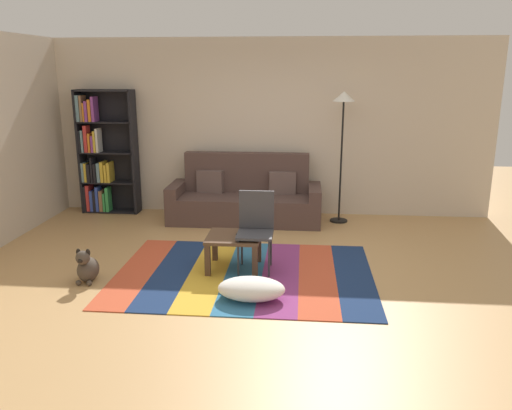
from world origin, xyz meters
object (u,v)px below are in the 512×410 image
Objects in this scene: pouf at (251,289)px; folding_chair at (256,224)px; couch at (245,199)px; coffee_table at (234,242)px; standing_lamp at (343,114)px; dog at (87,268)px; tv_remote at (240,236)px; bookshelf at (101,157)px.

folding_chair is (-0.03, 0.84, 0.41)m from pouf.
couch reaches higher than coffee_table.
standing_lamp is 2.14× the size of folding_chair.
dog is 1.69m from tv_remote.
bookshelf is 3.48m from folding_chair.
standing_lamp is 12.85× the size of tv_remote.
standing_lamp is (1.41, 0.06, 1.27)m from couch.
folding_chair is at bearing 9.46° from coffee_table.
dog is (0.88, -2.76, -0.73)m from bookshelf.
coffee_table is (2.41, -2.26, -0.57)m from bookshelf.
dog is at bearing 170.63° from pouf.
couch is 2.04m from tv_remote.
tv_remote reaches higher than pouf.
coffee_table is 0.88m from pouf.
couch is at bearing 66.81° from tv_remote.
dog is 0.44× the size of folding_chair.
coffee_table is 0.13m from tv_remote.
coffee_table is at bearing -136.71° from folding_chair.
tv_remote is 0.17× the size of folding_chair.
coffee_table is at bearing -43.17° from bookshelf.
tv_remote is (2.49, -2.31, -0.48)m from bookshelf.
tv_remote is at bearing 105.05° from pouf.
couch is at bearing -177.54° from standing_lamp.
dog is 2.65× the size of tv_remote.
coffee_table is at bearing -123.01° from standing_lamp.
couch reaches higher than pouf.
pouf is at bearing -70.76° from coffee_table.
bookshelf is 3.35m from coffee_table.
bookshelf is (-2.32, 0.28, 0.56)m from couch.
couch is 2.81m from pouf.
dog is at bearing -161.80° from coffee_table.
dog is at bearing -129.13° from folding_chair.
pouf is at bearing -48.71° from bookshelf.
couch is 3.73× the size of coffee_table.
tv_remote is (0.17, -2.03, 0.08)m from couch.
tv_remote is at bearing -42.87° from bookshelf.
dog is (-1.53, -0.50, -0.17)m from coffee_table.
standing_lamp is at bearing 69.82° from pouf.
dog is 0.21× the size of standing_lamp.
couch reaches higher than folding_chair.
pouf is 0.75× the size of folding_chair.
couch is 1.17× the size of standing_lamp.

